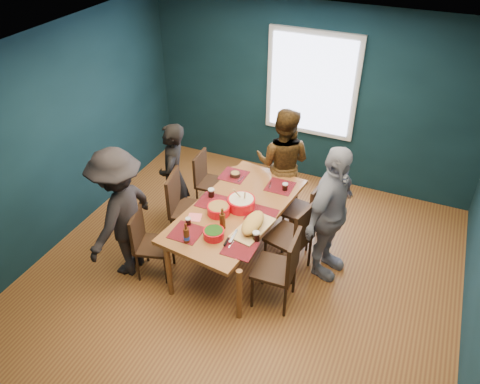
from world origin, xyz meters
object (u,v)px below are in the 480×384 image
object	(u,v)px
chair_left_mid	(183,203)
cutting_board	(253,224)
person_far_left	(174,177)
bowl_salad	(218,209)
person_back	(283,163)
person_near_left	(120,214)
chair_right_far	(309,208)
chair_right_mid	(296,234)
bowl_herbs	(214,233)
chair_left_far	(207,177)
chair_right_near	(283,265)
dining_table	(236,213)
bowl_dumpling	(241,203)
person_right	(330,214)
chair_left_near	(146,239)

from	to	relation	value
chair_left_mid	cutting_board	world-z (taller)	chair_left_mid
person_far_left	cutting_board	xyz separation A→B (m)	(1.36, -0.55, 0.06)
chair_left_mid	bowl_salad	xyz separation A→B (m)	(0.61, -0.19, 0.22)
person_back	person_near_left	world-z (taller)	person_near_left
chair_right_far	person_near_left	bearing A→B (deg)	-135.98
chair_right_mid	bowl_herbs	size ratio (longest dim) A/B	4.32
chair_left_mid	cutting_board	bearing A→B (deg)	-28.12
chair_right_far	chair_right_mid	distance (m)	0.62
chair_left_far	chair_left_mid	xyz separation A→B (m)	(0.06, -0.78, 0.08)
chair_right_mid	person_far_left	xyz separation A→B (m)	(-1.79, 0.25, 0.17)
chair_right_far	person_near_left	world-z (taller)	person_near_left
chair_right_near	person_back	xyz separation A→B (m)	(-0.60, 1.65, 0.23)
person_near_left	chair_left_mid	bearing A→B (deg)	153.23
chair_left_far	bowl_salad	xyz separation A→B (m)	(0.67, -0.97, 0.31)
person_near_left	dining_table	bearing A→B (deg)	122.74
dining_table	bowl_dumpling	size ratio (longest dim) A/B	6.26
bowl_herbs	bowl_salad	bearing A→B (deg)	108.89
person_right	bowl_salad	size ratio (longest dim) A/B	6.39
chair_right_far	cutting_board	distance (m)	1.05
chair_right_near	bowl_dumpling	bearing A→B (deg)	140.48
chair_right_far	person_right	size ratio (longest dim) A/B	0.53
chair_left_far	bowl_salad	distance (m)	1.22
chair_left_mid	person_near_left	distance (m)	0.88
bowl_salad	dining_table	bearing A→B (deg)	49.90
chair_left_near	bowl_herbs	bearing A→B (deg)	-8.10
chair_right_near	bowl_herbs	size ratio (longest dim) A/B	4.18
person_near_left	person_far_left	bearing A→B (deg)	173.35
chair_left_near	person_back	world-z (taller)	person_back
dining_table	chair_left_near	size ratio (longest dim) A/B	2.37
chair_right_mid	bowl_salad	xyz separation A→B (m)	(-0.91, -0.19, 0.22)
person_back	bowl_salad	bearing A→B (deg)	71.60
chair_right_far	person_back	size ratio (longest dim) A/B	0.58
chair_left_mid	chair_right_near	size ratio (longest dim) A/B	1.03
bowl_herbs	person_back	bearing A→B (deg)	83.41
dining_table	person_back	xyz separation A→B (m)	(0.19, 1.13, 0.12)
person_near_left	bowl_herbs	distance (m)	1.14
person_right	bowl_salad	bearing A→B (deg)	119.44
bowl_herbs	person_right	bearing A→B (deg)	35.11
person_back	bowl_dumpling	distance (m)	1.11
chair_right_mid	person_far_left	bearing A→B (deg)	-173.96
chair_left_mid	bowl_herbs	xyz separation A→B (m)	(0.75, -0.60, 0.22)
person_right	chair_right_mid	bearing A→B (deg)	130.51
person_far_left	dining_table	bearing A→B (deg)	56.49
bowl_dumpling	bowl_herbs	xyz separation A→B (m)	(-0.06, -0.62, -0.02)
person_right	chair_right_near	bearing A→B (deg)	169.35
chair_left_near	bowl_dumpling	xyz separation A→B (m)	(0.91, 0.73, 0.32)
chair_left_near	bowl_salad	size ratio (longest dim) A/B	3.25
dining_table	bowl_salad	size ratio (longest dim) A/B	7.71
chair_right_far	chair_right_mid	world-z (taller)	chair_right_mid
person_back	chair_right_far	bearing A→B (deg)	133.68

